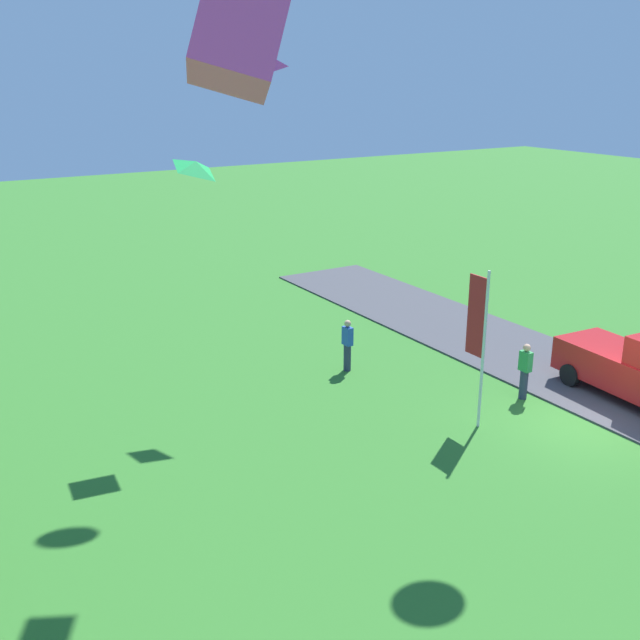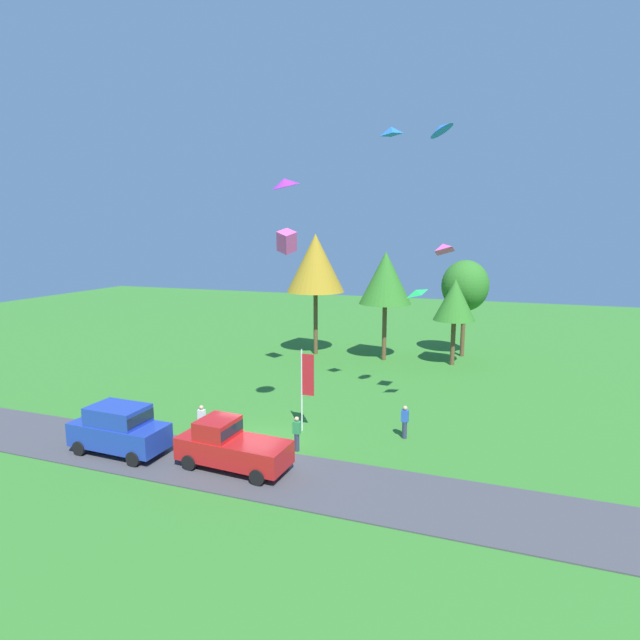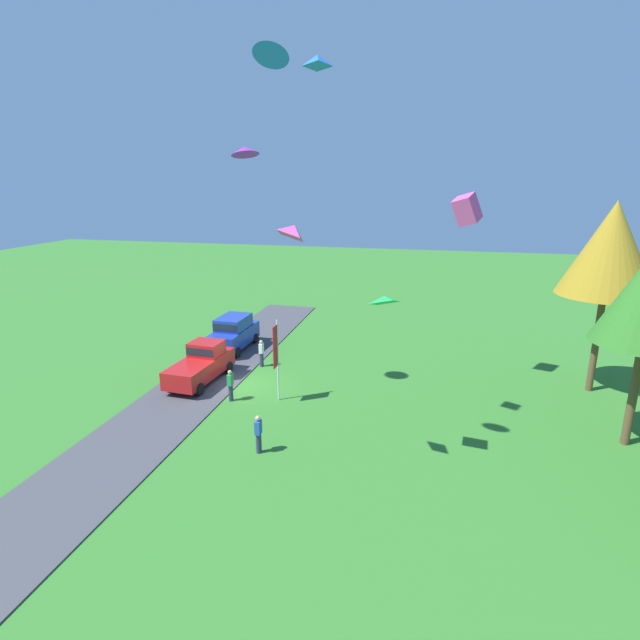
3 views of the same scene
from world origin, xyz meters
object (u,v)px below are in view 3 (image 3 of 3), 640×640
car_pickup_near_entrance (202,363)px  person_watching_sky (230,385)px  kite_diamond_trailing_tail (384,299)px  car_suv_by_flagpole (234,331)px  flag_banner (276,351)px  tree_far_right (611,249)px  kite_delta_near_flag (271,52)px  kite_diamond_high_left (317,60)px  kite_diamond_over_trees (295,231)px  kite_box_mid_center (467,210)px  person_beside_suv (261,353)px  person_on_lawn (258,434)px  kite_delta_topmost (245,151)px

car_pickup_near_entrance → person_watching_sky: car_pickup_near_entrance is taller
car_pickup_near_entrance → kite_diamond_trailing_tail: bearing=60.2°
car_suv_by_flagpole → flag_banner: (7.26, 5.43, 1.48)m
tree_far_right → flag_banner: 17.87m
kite_delta_near_flag → kite_diamond_trailing_tail: bearing=111.6°
kite_diamond_trailing_tail → kite_delta_near_flag: bearing=-68.4°
kite_delta_near_flag → kite_diamond_high_left: 2.71m
person_watching_sky → flag_banner: size_ratio=0.39×
kite_diamond_over_trees → kite_diamond_trailing_tail: bearing=120.2°
car_suv_by_flagpole → kite_diamond_trailing_tail: kite_diamond_trailing_tail is taller
person_watching_sky → kite_box_mid_center: (-5.32, 11.44, 8.82)m
kite_diamond_over_trees → car_pickup_near_entrance: bearing=-135.0°
kite_delta_near_flag → kite_diamond_high_left: bearing=160.8°
person_beside_suv → flag_banner: size_ratio=0.39×
person_on_lawn → flag_banner: size_ratio=0.39×
flag_banner → kite_delta_near_flag: (6.06, 2.14, 12.34)m
car_suv_by_flagpole → kite_delta_topmost: size_ratio=3.49×
flag_banner → kite_delta_topmost: bearing=-106.4°
kite_delta_near_flag → kite_delta_topmost: bearing=-151.1°
flag_banner → kite_diamond_trailing_tail: bearing=51.8°
person_on_lawn → person_watching_sky: bearing=-144.8°
car_suv_by_flagpole → person_on_lawn: (12.27, 6.25, -0.42)m
kite_delta_topmost → person_on_lawn: bearing=22.5°
kite_diamond_trailing_tail → kite_diamond_over_trees: 4.30m
person_watching_sky → person_beside_suv: size_ratio=1.00×
flag_banner → person_on_lawn: bearing=9.2°
kite_delta_near_flag → kite_diamond_over_trees: size_ratio=1.28×
car_suv_by_flagpole → kite_delta_near_flag: bearing=29.6°
kite_diamond_trailing_tail → kite_box_mid_center: bearing=161.3°
car_pickup_near_entrance → tree_far_right: bearing=100.0°
car_pickup_near_entrance → kite_diamond_over_trees: kite_diamond_over_trees is taller
person_on_lawn → kite_delta_topmost: size_ratio=1.28×
car_pickup_near_entrance → person_on_lawn: bearing=41.4°
kite_diamond_over_trees → car_suv_by_flagpole: bearing=-148.5°
tree_far_right → kite_delta_topmost: bearing=-74.4°
flag_banner → kite_diamond_over_trees: size_ratio=4.66×
person_on_lawn → kite_diamond_high_left: bearing=124.1°
kite_box_mid_center → car_pickup_near_entrance: bearing=-77.1°
tree_far_right → kite_diamond_over_trees: size_ratio=10.90×
car_suv_by_flagpole → kite_delta_topmost: (6.84, 4.00, 11.22)m
person_watching_sky → kite_delta_topmost: kite_delta_topmost is taller
person_on_lawn → person_beside_suv: 10.24m
kite_diamond_high_left → kite_diamond_over_trees: bearing=-2.8°
person_on_lawn → kite_delta_topmost: (-5.43, -2.25, 11.64)m
person_beside_suv → kite_diamond_over_trees: kite_diamond_over_trees is taller
person_beside_suv → kite_delta_topmost: (4.24, 1.09, 11.64)m
person_beside_suv → kite_diamond_over_trees: (10.98, 5.43, 8.63)m
kite_box_mid_center → person_beside_suv: bearing=-89.0°
car_pickup_near_entrance → kite_diamond_trailing_tail: kite_diamond_trailing_tail is taller
car_pickup_near_entrance → kite_box_mid_center: 16.81m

